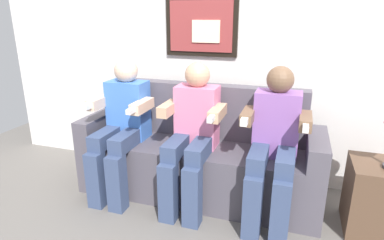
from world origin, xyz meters
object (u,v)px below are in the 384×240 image
person_on_left (122,124)px  person_in_middle (192,132)px  couch (199,158)px  side_table_right (378,198)px  person_on_right (274,141)px

person_on_left → person_in_middle: bearing=0.0°
couch → person_in_middle: bearing=-89.8°
side_table_right → couch: bearing=175.4°
person_on_left → side_table_right: person_on_left is taller
person_on_left → person_on_right: (1.20, 0.00, 0.00)m
person_on_left → person_on_right: bearing=0.0°
couch → person_on_left: person_on_left is taller
person_in_middle → side_table_right: person_in_middle is taller
couch → person_in_middle: person_in_middle is taller
couch → side_table_right: couch is taller
person_on_right → person_in_middle: bearing=180.0°
couch → side_table_right: bearing=-4.6°
person_on_left → person_on_right: 1.20m
side_table_right → person_in_middle: bearing=-177.3°
person_on_right → side_table_right: person_on_right is taller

